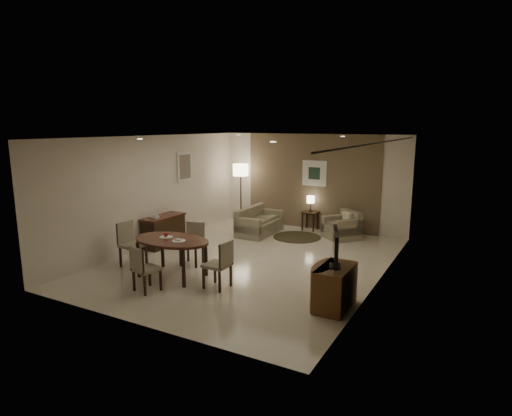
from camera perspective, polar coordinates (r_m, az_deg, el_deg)
The scene contains 31 objects.
room_shell at distance 9.53m, azimuth 0.58°, elevation 1.38°, with size 5.50×7.00×2.70m.
taupe_accent at distance 12.31m, azimuth 7.37°, elevation 3.49°, with size 3.96×0.03×2.70m, color brown.
curtain_wall at distance 8.24m, azimuth 15.88°, elevation -0.79°, with size 0.08×6.70×2.58m, color beige, non-canonical shape.
curtain_rod at distance 8.08m, azimuth 16.38°, elevation 8.41°, with size 0.03×0.03×6.80m, color black.
art_back_frame at distance 12.22m, azimuth 7.80°, elevation 4.61°, with size 0.72×0.03×0.72m, color silver.
art_back_canvas at distance 12.20m, azimuth 7.77°, elevation 4.60°, with size 0.34×0.01×0.34m, color #1D3429.
art_left_frame at distance 11.61m, azimuth -9.49°, elevation 5.46°, with size 0.03×0.60×0.80m, color silver.
art_left_canvas at distance 11.60m, azimuth -9.43°, elevation 5.46°, with size 0.01×0.46×0.64m, color gray.
downlight_nl at distance 8.43m, azimuth -15.23°, elevation 8.86°, with size 0.10×0.10×0.01m, color white.
downlight_nr at distance 6.80m, azimuth 2.29°, elevation 8.80°, with size 0.10×0.10×0.01m, color white.
downlight_fl at distance 11.31m, azimuth -2.37°, elevation 9.70°, with size 0.10×0.10×0.01m, color white.
downlight_fr at distance 10.15m, azimuth 11.50°, elevation 9.34°, with size 0.10×0.10×0.01m, color white.
console_desk at distance 10.80m, azimuth -12.21°, elevation -3.00°, with size 0.48×1.20×0.75m, color #4F2819, non-canonical shape.
telephone at distance 10.49m, azimuth -13.37°, elevation -1.08°, with size 0.20×0.14×0.09m, color white, non-canonical shape.
tv_cabinet at distance 7.19m, azimuth 10.51°, elevation -10.36°, with size 0.48×0.90×0.70m, color brown, non-canonical shape.
flat_tv at distance 6.98m, azimuth 10.55°, elevation -5.20°, with size 0.06×0.88×0.60m, color black, non-canonical shape.
dining_table at distance 8.61m, azimuth -11.10°, elevation -6.54°, with size 1.62×1.01×0.76m, color #4F2819, non-canonical shape.
chair_near at distance 7.97m, azimuth -14.37°, elevation -7.81°, with size 0.41×0.41×0.84m, color gray, non-canonical shape.
chair_far at distance 9.23m, azimuth -8.59°, elevation -4.82°, with size 0.43×0.43×0.89m, color gray, non-canonical shape.
chair_left at distance 9.40m, azimuth -16.10°, elevation -4.71°, with size 0.45×0.45×0.93m, color gray, non-canonical shape.
chair_right at distance 7.90m, azimuth -5.22°, elevation -7.48°, with size 0.43×0.43×0.89m, color gray, non-canonical shape.
plate_a at distance 8.66m, azimuth -11.90°, elevation -3.82°, with size 0.26×0.26×0.02m, color white.
plate_b at distance 8.33m, azimuth -10.25°, elevation -4.33°, with size 0.26×0.26×0.02m, color white.
fruit_apple at distance 8.64m, azimuth -11.92°, elevation -3.48°, with size 0.09×0.09×0.09m, color maroon.
napkin at distance 8.33m, azimuth -10.26°, elevation -4.18°, with size 0.12×0.08×0.03m, color white.
round_rug at distance 11.48m, azimuth 5.50°, elevation -3.86°, with size 1.27×1.27×0.01m, color #3A3220.
sofa at distance 11.71m, azimuth 0.49°, elevation -1.73°, with size 0.76×1.53×0.72m, color gray, non-canonical shape.
armchair at distance 11.46m, azimuth 11.29°, elevation -2.23°, with size 0.81×0.76×0.72m, color gray, non-canonical shape.
side_table at distance 12.24m, azimuth 7.22°, elevation -1.71°, with size 0.42×0.42×0.53m, color black, non-canonical shape.
table_lamp at distance 12.15m, azimuth 7.29°, elevation 0.67°, with size 0.22×0.22×0.50m, color #FFEAC1, non-canonical shape.
floor_lamp at distance 12.83m, azimuth -2.04°, elevation 1.86°, with size 0.46×0.46×1.81m, color #FFE5B7, non-canonical shape.
Camera 1 is at (4.42, -7.89, 2.95)m, focal length 30.00 mm.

